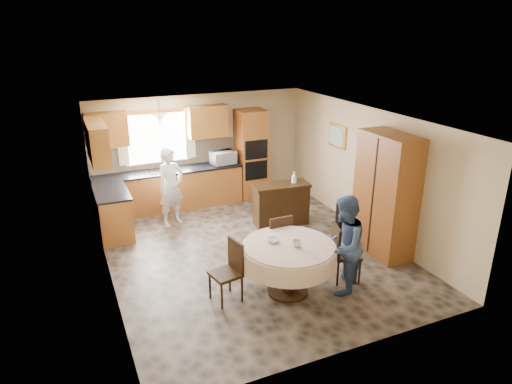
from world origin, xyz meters
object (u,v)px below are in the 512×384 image
at_px(chair_back, 278,239).
at_px(person_dining, 344,245).
at_px(oven_tower, 251,154).
at_px(sideboard, 281,205).
at_px(person_sink, 171,187).
at_px(chair_left, 230,268).
at_px(dining_table, 288,255).
at_px(chair_right, 342,250).
at_px(cupboard, 386,195).

bearing_deg(chair_back, person_dining, 120.30).
xyz_separation_m(oven_tower, sideboard, (-0.08, -1.77, -0.65)).
bearing_deg(person_sink, chair_back, -87.52).
relative_size(oven_tower, chair_left, 2.21).
height_order(oven_tower, chair_back, oven_tower).
xyz_separation_m(oven_tower, chair_back, (-0.97, -3.41, -0.51)).
height_order(chair_left, person_dining, person_dining).
xyz_separation_m(dining_table, chair_left, (-0.89, 0.20, -0.12)).
height_order(dining_table, chair_left, chair_left).
bearing_deg(chair_back, person_sink, -65.94).
bearing_deg(person_sink, dining_table, -95.51).
xyz_separation_m(chair_back, chair_right, (0.79, -0.76, -0.01)).
distance_m(oven_tower, person_sink, 2.33).
xyz_separation_m(sideboard, chair_right, (-0.10, -2.39, 0.12)).
bearing_deg(cupboard, chair_back, 174.24).
bearing_deg(person_dining, chair_right, -163.56).
xyz_separation_m(oven_tower, chair_right, (-0.18, -4.16, -0.52)).
xyz_separation_m(chair_back, person_sink, (-1.19, 2.55, 0.27)).
height_order(chair_left, chair_back, chair_back).
height_order(person_sink, person_dining, person_sink).
relative_size(oven_tower, person_sink, 1.29).
height_order(oven_tower, person_sink, oven_tower).
distance_m(sideboard, person_dining, 2.70).
xyz_separation_m(oven_tower, cupboard, (1.07, -3.61, 0.05)).
bearing_deg(cupboard, person_dining, -149.98).
relative_size(chair_left, person_dining, 0.61).
relative_size(sideboard, chair_right, 1.19).
xyz_separation_m(cupboard, chair_back, (-2.04, 0.21, -0.56)).
height_order(cupboard, chair_left, cupboard).
distance_m(chair_back, person_sink, 2.83).
bearing_deg(person_sink, sideboard, -46.26).
height_order(chair_back, chair_right, chair_back).
bearing_deg(dining_table, chair_back, 76.17).
xyz_separation_m(chair_left, chair_right, (1.85, -0.22, 0.01)).
height_order(chair_back, person_sink, person_sink).
xyz_separation_m(sideboard, cupboard, (1.15, -1.84, 0.70)).
relative_size(cupboard, chair_right, 2.28).
bearing_deg(dining_table, cupboard, 13.57).
bearing_deg(sideboard, dining_table, -108.52).
height_order(cupboard, dining_table, cupboard).
bearing_deg(dining_table, sideboard, 65.71).
distance_m(oven_tower, sideboard, 1.89).
bearing_deg(sideboard, person_dining, -90.02).
xyz_separation_m(chair_right, person_dining, (-0.17, -0.27, 0.25)).
relative_size(sideboard, person_dining, 0.73).
bearing_deg(oven_tower, sideboard, -92.58).
height_order(oven_tower, person_dining, oven_tower).
relative_size(cupboard, dining_table, 1.53).
bearing_deg(chair_back, oven_tower, -106.80).
distance_m(cupboard, chair_left, 3.18).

